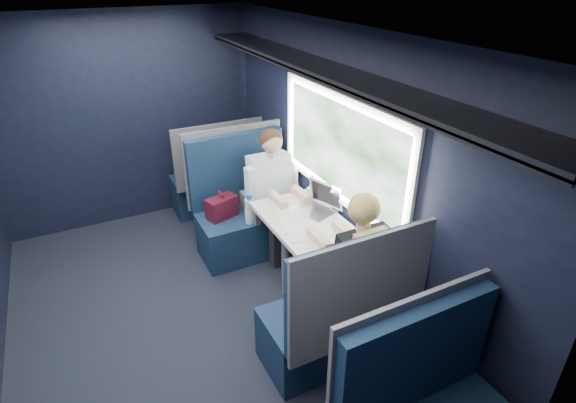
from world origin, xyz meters
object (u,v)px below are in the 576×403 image
seat_bay_near (245,213)px  laptop (319,203)px  table (302,228)px  man (274,188)px  seat_bay_far (337,319)px  seat_row_front (216,179)px  bottle_small (313,187)px  cup (310,192)px  woman (355,262)px

seat_bay_near → laptop: seat_bay_near is taller
table → man: 0.70m
seat_bay_near → seat_bay_far: 1.75m
seat_bay_near → seat_row_front: 0.92m
bottle_small → laptop: bearing=-107.2°
seat_bay_near → cup: 0.79m
seat_bay_far → man: bearing=81.0°
seat_bay_near → cup: (0.47, -0.51, 0.36)m
seat_row_front → woman: (0.25, -2.50, 0.32)m
seat_row_front → bottle_small: (0.48, -1.46, 0.43)m
cup → woman: bearing=-101.5°
man → woman: (0.00, -1.41, 0.01)m
seat_row_front → cup: (0.47, -1.44, 0.37)m
seat_bay_near → cup: bearing=-47.3°
seat_bay_far → laptop: bearing=67.2°
table → laptop: size_ratio=2.38×
cup → bottle_small: bearing=-59.9°
seat_bay_near → table: bearing=-77.7°
woman → laptop: (0.15, 0.79, 0.08)m
cup → laptop: bearing=-103.2°
table → seat_bay_near: bearing=102.3°
seat_bay_far → woman: woman is taller
woman → laptop: size_ratio=3.15×
table → seat_bay_near: size_ratio=0.79×
seat_bay_far → woman: 0.43m
seat_row_front → cup: 1.56m
table → bottle_small: bearing=48.4°
seat_bay_near → woman: woman is taller
table → laptop: laptop is taller
seat_bay_far → bottle_small: bearing=68.4°
seat_row_front → cup: size_ratio=14.04×
seat_row_front → laptop: size_ratio=2.76×
table → bottle_small: (0.30, 0.33, 0.17)m
seat_bay_near → man: size_ratio=0.95×
seat_bay_far → seat_row_front: 2.67m
man → seat_row_front: bearing=102.8°
table → cup: size_ratio=12.10×
seat_row_front → man: 1.17m
woman → cup: bearing=78.5°
table → man: size_ratio=0.76×
table → seat_row_front: bearing=95.8°
bottle_small → table: bearing=-131.6°
table → woman: size_ratio=0.76×
seat_bay_near → seat_bay_far: size_ratio=1.00×
man → cup: size_ratio=16.00×
seat_bay_far → laptop: seat_bay_far is taller
table → cup: cup is taller
seat_bay_far → seat_row_front: (0.00, 2.67, -0.00)m
laptop → cup: laptop is taller
cup → seat_bay_far: bearing=-110.7°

